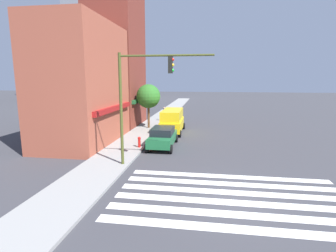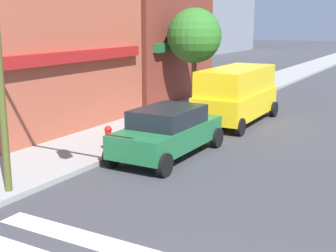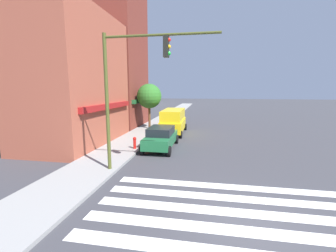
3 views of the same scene
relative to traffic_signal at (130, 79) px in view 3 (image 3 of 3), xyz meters
name	(u,v)px [view 3 (image 3 of 3)]	position (x,y,z in m)	size (l,w,h in m)	color
ground_plane	(249,222)	(-3.52, -5.15, -4.74)	(200.00, 200.00, 0.00)	#38383D
sidewalk_left	(44,200)	(-3.52, 2.35, -4.67)	(120.00, 3.00, 0.15)	gray
crosswalk_stripes	(249,222)	(-3.52, -5.15, -4.74)	(5.87, 10.80, 0.01)	silver
storefront_row	(103,67)	(10.20, 6.34, 1.70)	(16.88, 5.30, 15.37)	#9E4C38
tower_distant	(113,5)	(51.11, 22.40, 22.24)	(20.70, 11.10, 53.97)	gray
traffic_signal	(130,79)	(0.00, 0.00, 0.00)	(0.32, 5.58, 6.92)	#474C1E
sedan_green	(161,137)	(4.99, -0.45, -3.90)	(4.41, 2.02, 1.59)	#1E6638
van_yellow	(173,120)	(10.81, -0.45, -3.46)	(5.03, 2.22, 2.34)	yellow
pedestrian_blue_shirt	(166,115)	(17.29, 1.46, -3.67)	(0.32, 0.32, 1.77)	#23232D
fire_hydrant	(135,142)	(4.11, 1.25, -4.13)	(0.24, 0.24, 0.84)	red
street_tree	(149,96)	(12.39, 2.35, -1.19)	(2.57, 2.57, 4.71)	brown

